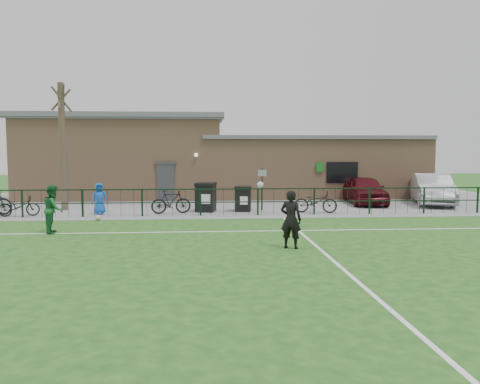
{
  "coord_description": "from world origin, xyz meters",
  "views": [
    {
      "loc": [
        -1.24,
        -12.19,
        2.81
      ],
      "look_at": [
        0.0,
        5.0,
        1.3
      ],
      "focal_mm": 35.0,
      "sensor_mm": 36.0,
      "label": 1
    }
  ],
  "objects": [
    {
      "name": "pitch_line_touch",
      "position": [
        0.0,
        7.8,
        0.0
      ],
      "size": [
        28.0,
        0.1,
        0.01
      ],
      "primitive_type": "cube",
      "color": "white",
      "rests_on": "ground"
    },
    {
      "name": "pitch_line_perp",
      "position": [
        2.0,
        0.0,
        0.0
      ],
      "size": [
        0.1,
        16.0,
        0.01
      ],
      "primitive_type": "cube",
      "color": "white",
      "rests_on": "ground"
    },
    {
      "name": "bicycle_d",
      "position": [
        -2.83,
        8.74,
        0.55
      ],
      "size": [
        1.83,
        0.83,
        1.06
      ],
      "primitive_type": "imported",
      "rotation": [
        0.0,
        0.0,
        1.76
      ],
      "color": "black",
      "rests_on": "paving_strip"
    },
    {
      "name": "bicycle_c",
      "position": [
        -9.28,
        8.36,
        0.46
      ],
      "size": [
        1.75,
        0.93,
        0.88
      ],
      "primitive_type": "imported",
      "rotation": [
        0.0,
        0.0,
        1.79
      ],
      "color": "black",
      "rests_on": "paving_strip"
    },
    {
      "name": "ground",
      "position": [
        0.0,
        0.0,
        0.0
      ],
      "size": [
        90.0,
        90.0,
        0.0
      ],
      "primitive_type": "plane",
      "color": "#1F5017",
      "rests_on": "ground"
    },
    {
      "name": "goalkeeper_kick",
      "position": [
        1.17,
        1.08,
        0.87
      ],
      "size": [
        1.05,
        3.14,
        1.77
      ],
      "color": "black",
      "rests_on": "ground"
    },
    {
      "name": "outfield_player",
      "position": [
        -6.5,
        4.19,
        0.83
      ],
      "size": [
        0.77,
        0.91,
        1.66
      ],
      "primitive_type": "imported",
      "rotation": [
        0.0,
        0.0,
        1.76
      ],
      "color": "#1B602E",
      "rests_on": "ground"
    },
    {
      "name": "bare_tree",
      "position": [
        -8.0,
        10.5,
        3.0
      ],
      "size": [
        0.3,
        0.3,
        6.0
      ],
      "primitive_type": "cylinder",
      "color": "#45362A",
      "rests_on": "ground"
    },
    {
      "name": "spectator_child",
      "position": [
        -5.97,
        8.77,
        0.71
      ],
      "size": [
        0.77,
        0.6,
        1.39
      ],
      "primitive_type": "imported",
      "rotation": [
        0.0,
        0.0,
        0.25
      ],
      "color": "blue",
      "rests_on": "paving_strip"
    },
    {
      "name": "car_maroon",
      "position": [
        7.12,
        11.89,
        0.76
      ],
      "size": [
        2.17,
        4.5,
        1.48
      ],
      "primitive_type": "imported",
      "rotation": [
        0.0,
        0.0,
        -0.1
      ],
      "color": "#4B0D14",
      "rests_on": "paving_strip"
    },
    {
      "name": "ball_ground",
      "position": [
        -5.65,
        7.02,
        0.1
      ],
      "size": [
        0.21,
        0.21,
        0.21
      ],
      "primitive_type": "sphere",
      "color": "white",
      "rests_on": "ground"
    },
    {
      "name": "car_silver",
      "position": [
        10.58,
        11.42,
        0.83
      ],
      "size": [
        3.09,
        5.19,
        1.61
      ],
      "primitive_type": "imported",
      "rotation": [
        0.0,
        0.0,
        -0.3
      ],
      "color": "#9FA1A6",
      "rests_on": "paving_strip"
    },
    {
      "name": "sign_post",
      "position": [
        1.39,
        9.72,
        1.02
      ],
      "size": [
        0.07,
        0.07,
        2.0
      ],
      "primitive_type": "cylinder",
      "rotation": [
        0.0,
        0.0,
        -0.23
      ],
      "color": "black",
      "rests_on": "paving_strip"
    },
    {
      "name": "clubhouse",
      "position": [
        -0.88,
        16.5,
        2.22
      ],
      "size": [
        24.25,
        5.4,
        4.96
      ],
      "color": "tan",
      "rests_on": "ground"
    },
    {
      "name": "paving_strip",
      "position": [
        0.0,
        13.5,
        0.01
      ],
      "size": [
        34.0,
        13.0,
        0.02
      ],
      "primitive_type": "cube",
      "color": "gray",
      "rests_on": "ground"
    },
    {
      "name": "wheelie_bin_right",
      "position": [
        0.46,
        9.39,
        0.56
      ],
      "size": [
        0.82,
        0.9,
        1.07
      ],
      "primitive_type": "cube",
      "rotation": [
        0.0,
        0.0,
        -0.15
      ],
      "color": "black",
      "rests_on": "paving_strip"
    },
    {
      "name": "perimeter_fence",
      "position": [
        0.0,
        8.0,
        0.6
      ],
      "size": [
        28.0,
        0.1,
        1.2
      ],
      "primitive_type": "cube",
      "color": "black",
      "rests_on": "ground"
    },
    {
      "name": "pitch_line_mid",
      "position": [
        0.0,
        4.0,
        0.0
      ],
      "size": [
        28.0,
        0.1,
        0.01
      ],
      "primitive_type": "cube",
      "color": "white",
      "rests_on": "ground"
    },
    {
      "name": "wheelie_bin_left",
      "position": [
        -1.27,
        9.39,
        0.64
      ],
      "size": [
        1.0,
        1.09,
        1.25
      ],
      "primitive_type": "cube",
      "rotation": [
        0.0,
        0.0,
        -0.21
      ],
      "color": "black",
      "rests_on": "paving_strip"
    },
    {
      "name": "bicycle_e",
      "position": [
        3.7,
        8.58,
        0.53
      ],
      "size": [
        2.02,
        1.05,
        1.01
      ],
      "primitive_type": "imported",
      "rotation": [
        0.0,
        0.0,
        1.36
      ],
      "color": "black",
      "rests_on": "paving_strip"
    }
  ]
}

